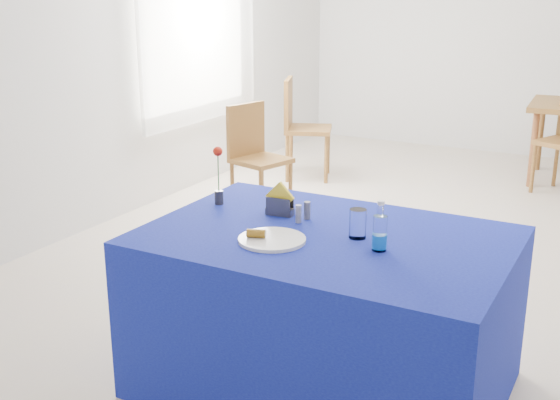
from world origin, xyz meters
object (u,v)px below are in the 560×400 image
(water_bottle, at_px, (380,234))
(chair_win_a, at_px, (254,150))
(plate, at_px, (272,240))
(blue_table, at_px, (325,312))
(chair_win_b, at_px, (299,121))

(water_bottle, distance_m, chair_win_a, 3.00)
(plate, bearing_deg, water_bottle, 14.77)
(chair_win_a, bearing_deg, water_bottle, -123.42)
(plate, bearing_deg, blue_table, 48.23)
(chair_win_b, bearing_deg, blue_table, -173.21)
(plate, xyz_separation_m, chair_win_b, (-1.63, 3.50, -0.21))
(water_bottle, bearing_deg, chair_win_a, 130.41)
(plate, height_order, chair_win_b, chair_win_b)
(plate, height_order, blue_table, plate)
(plate, xyz_separation_m, blue_table, (0.17, 0.19, -0.39))
(blue_table, bearing_deg, water_bottle, -15.16)
(plate, xyz_separation_m, chair_win_a, (-1.49, 2.39, -0.25))
(chair_win_a, distance_m, chair_win_b, 1.12)
(plate, bearing_deg, chair_win_a, 121.92)
(water_bottle, relative_size, chair_win_a, 0.24)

